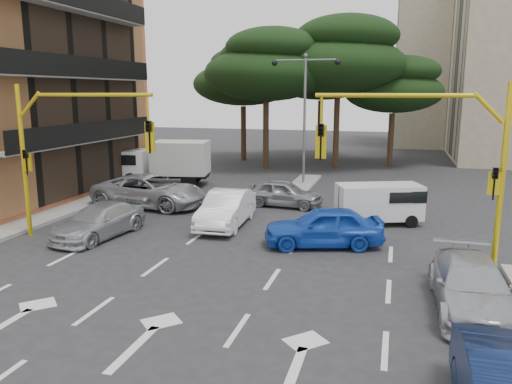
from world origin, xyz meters
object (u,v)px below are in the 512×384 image
at_px(car_white_hatch, 226,209).
at_px(car_silver_wagon, 99,221).
at_px(car_silver_cross_a, 150,191).
at_px(street_lamp_center, 305,96).
at_px(car_blue_compact, 323,227).
at_px(box_truck_a, 165,163).
at_px(car_silver_cross_b, 284,193).
at_px(signal_mast_right, 441,152).
at_px(car_silver_parked, 471,286).
at_px(signal_mast_left, 61,141).
at_px(van_white, 379,204).

relative_size(car_white_hatch, car_silver_wagon, 1.03).
bearing_deg(car_silver_cross_a, street_lamp_center, -34.51).
height_order(car_blue_compact, box_truck_a, box_truck_a).
bearing_deg(car_silver_cross_b, signal_mast_right, -134.63).
height_order(car_silver_cross_b, car_silver_parked, car_silver_parked).
bearing_deg(car_silver_cross_b, street_lamp_center, 6.17).
distance_m(signal_mast_left, car_silver_wagon, 3.46).
bearing_deg(car_silver_cross_b, car_silver_cross_a, 111.31).
xyz_separation_m(signal_mast_right, box_truck_a, (-15.06, 11.67, -2.52)).
bearing_deg(car_white_hatch, car_silver_cross_b, 67.38).
relative_size(signal_mast_left, car_silver_wagon, 1.35).
bearing_deg(car_silver_parked, car_white_hatch, 143.46).
xyz_separation_m(signal_mast_right, car_blue_compact, (-3.78, 1.82, -3.13)).
bearing_deg(box_truck_a, street_lamp_center, -85.17).
xyz_separation_m(signal_mast_left, car_silver_cross_a, (0.45, 5.99, -3.08)).
bearing_deg(street_lamp_center, car_silver_cross_a, -128.43).
bearing_deg(car_white_hatch, signal_mast_left, -149.23).
height_order(signal_mast_left, car_silver_cross_a, signal_mast_left).
height_order(car_silver_parked, van_white, van_white).
relative_size(street_lamp_center, van_white, 2.17).
bearing_deg(car_silver_cross_a, box_truck_a, 22.36).
distance_m(signal_mast_right, signal_mast_left, 13.61).
bearing_deg(car_blue_compact, car_silver_cross_b, -170.73).
bearing_deg(street_lamp_center, signal_mast_right, -64.09).
bearing_deg(signal_mast_left, car_silver_cross_a, 85.74).
relative_size(car_silver_cross_a, car_silver_cross_b, 1.46).
bearing_deg(car_silver_cross_a, van_white, -87.59).
relative_size(car_white_hatch, box_truck_a, 0.82).
distance_m(signal_mast_left, street_lamp_center, 15.65).
xyz_separation_m(car_blue_compact, car_silver_wagon, (-8.79, -1.21, -0.11)).
height_order(street_lamp_center, car_white_hatch, street_lamp_center).
bearing_deg(car_silver_parked, car_silver_wagon, 164.31).
height_order(car_blue_compact, car_silver_parked, car_blue_compact).
bearing_deg(car_silver_cross_b, van_white, -109.58).
relative_size(signal_mast_left, car_white_hatch, 1.32).
bearing_deg(box_truck_a, car_white_hatch, -150.92).
bearing_deg(car_silver_wagon, car_silver_parked, -6.14).
height_order(car_silver_cross_a, van_white, van_white).
bearing_deg(van_white, car_silver_cross_a, -112.72).
relative_size(car_silver_parked, box_truck_a, 0.84).
distance_m(car_silver_cross_a, box_truck_a, 6.01).
bearing_deg(car_white_hatch, car_silver_parked, -37.64).
distance_m(signal_mast_left, car_white_hatch, 7.17).
xyz_separation_m(street_lamp_center, car_silver_parked, (7.60, -16.72, -4.75)).
xyz_separation_m(car_silver_wagon, box_truck_a, (-2.48, 11.06, 0.72)).
height_order(car_silver_wagon, van_white, van_white).
distance_m(car_silver_parked, van_white, 8.85).
xyz_separation_m(signal_mast_left, van_white, (11.68, 5.70, -2.99)).
bearing_deg(signal_mast_left, street_lamp_center, 64.09).
bearing_deg(box_truck_a, car_silver_parked, -143.22).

